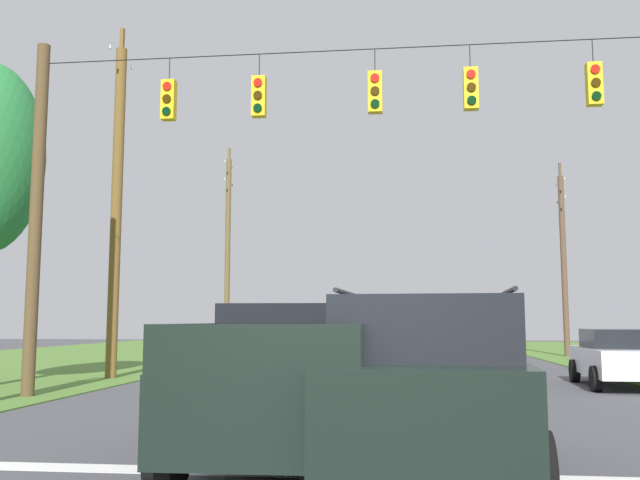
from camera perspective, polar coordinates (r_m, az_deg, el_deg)
The scene contains 12 objects.
stop_bar_stripe at distance 8.31m, azimuth 2.08°, elevation -18.63°, with size 13.14×0.45×0.01m, color white.
lane_dash_0 at distance 14.22m, azimuth 4.04°, elevation -13.61°, with size 0.15×2.50×0.01m, color white.
lane_dash_1 at distance 22.09m, azimuth 4.98°, elevation -11.12°, with size 0.15×2.50×0.01m, color white.
lane_dash_2 at distance 28.57m, azimuth 5.36°, elevation -10.10°, with size 0.15×2.50×0.01m, color white.
overhead_signal_span at distance 15.61m, azimuth 3.74°, elevation 4.53°, with size 15.74×0.31×8.37m.
pickup_truck at distance 9.05m, azimuth -2.29°, elevation -11.48°, with size 2.37×5.44×1.95m.
suv_black at distance 8.20m, azimuth 8.86°, elevation -11.25°, with size 2.44×4.90×2.05m.
distant_car_crossing_white at distance 20.26m, azimuth 23.31°, elevation -8.79°, with size 2.22×4.40×1.52m.
distant_car_oncoming at distance 27.24m, azimuth 0.29°, elevation -8.65°, with size 4.36×2.15×1.52m.
utility_pole_far_right at distance 36.53m, azimuth 19.33°, elevation -1.48°, with size 0.28×1.83×9.66m.
utility_pole_mid_left at distance 22.53m, azimuth -16.33°, elevation 2.75°, with size 0.34×1.81×11.04m.
utility_pole_far_left at distance 35.62m, azimuth -7.58°, elevation -0.81°, with size 0.27×1.66×10.61m.
Camera 1 is at (0.65, -5.18, 1.73)m, focal length 39.07 mm.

